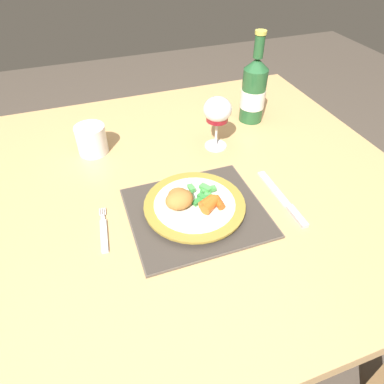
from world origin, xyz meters
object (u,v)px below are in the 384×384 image
Objects in this scene: fork at (104,232)px; table_knife at (285,202)px; dinner_plate at (195,206)px; bottle at (254,90)px; drinking_cup at (91,139)px; dining_table at (161,209)px; wine_glass at (217,112)px.

table_knife reaches higher than fork.
dinner_plate is 1.73× the size of fork.
table_knife is 0.41m from bottle.
bottle is 0.50m from drinking_cup.
dining_table is at bearing 36.24° from fork.
drinking_cup is at bearing 137.23° from table_knife.
wine_glass is at bearing 102.67° from table_knife.
bottle is (0.16, 0.11, -0.01)m from wine_glass.
wine_glass is at bearing -147.14° from bottle.
fork is 0.63m from bottle.
bottle reaches higher than wine_glass.
table_knife is 0.30m from wine_glass.
wine_glass reaches higher than drinking_cup.
dinner_plate is 2.80× the size of drinking_cup.
table_knife is at bearing -77.33° from wine_glass.
dining_table is 15.50× the size of drinking_cup.
fork is at bearing -93.78° from drinking_cup.
drinking_cup is (0.02, 0.32, 0.04)m from fork.
fork is (-0.21, 0.00, -0.01)m from dinner_plate.
wine_glass reaches higher than dining_table.
dining_table is 8.42× the size of wine_glass.
dining_table is 0.30m from wine_glass.
fork is 1.62× the size of drinking_cup.
table_knife is 2.53× the size of drinking_cup.
table_knife is at bearing -6.55° from fork.
drinking_cup is at bearing 120.02° from dinner_plate.
table_knife is 0.54m from drinking_cup.
dinner_plate is at bearing -59.98° from drinking_cup.
table_knife is 1.38× the size of wine_glass.
fork is 0.49× the size of bottle.
fork is 0.42m from table_knife.
fork is at bearing 173.45° from table_knife.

